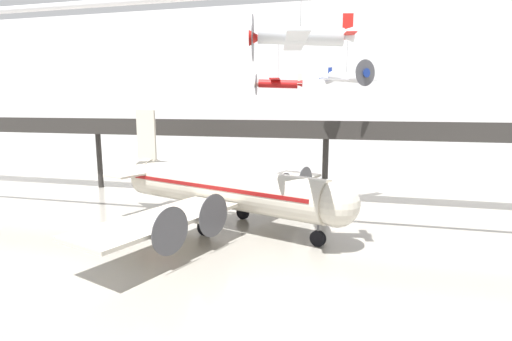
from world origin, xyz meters
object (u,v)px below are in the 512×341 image
airliner_silver_main (221,188)px  suspended_plane_white_twin (346,77)px  suspended_plane_red_highwing (278,83)px  suspended_plane_silver_racer (301,36)px

airliner_silver_main → suspended_plane_white_twin: size_ratio=4.80×
suspended_plane_red_highwing → suspended_plane_white_twin: 9.19m
suspended_plane_red_highwing → suspended_plane_silver_racer: bearing=96.5°
airliner_silver_main → suspended_plane_white_twin: bearing=63.1°
suspended_plane_silver_racer → suspended_plane_white_twin: same height
suspended_plane_white_twin → suspended_plane_red_highwing: bearing=-160.6°
airliner_silver_main → suspended_plane_silver_racer: size_ratio=3.47×
suspended_plane_red_highwing → suspended_plane_white_twin: (8.21, -4.11, 0.33)m
airliner_silver_main → suspended_plane_silver_racer: (8.05, -6.42, 12.11)m
suspended_plane_red_highwing → suspended_plane_white_twin: same height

